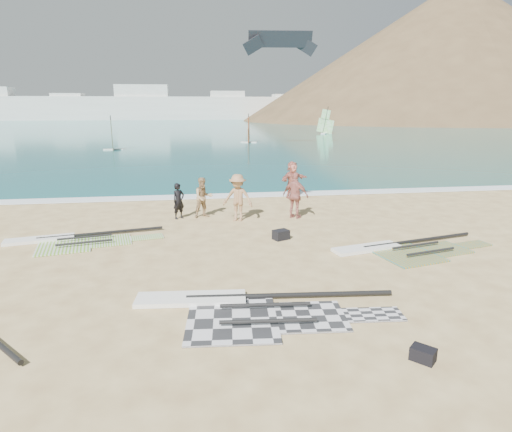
{
  "coord_description": "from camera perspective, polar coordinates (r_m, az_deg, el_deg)",
  "views": [
    {
      "loc": [
        -2.56,
        -10.46,
        4.76
      ],
      "look_at": [
        -0.48,
        4.0,
        1.0
      ],
      "focal_mm": 30.0,
      "sensor_mm": 36.0,
      "label": 1
    }
  ],
  "objects": [
    {
      "name": "ground",
      "position": [
        11.77,
        5.15,
        -9.48
      ],
      "size": [
        300.0,
        300.0,
        0.0
      ],
      "primitive_type": "plane",
      "color": "#DDC281",
      "rests_on": "ground"
    },
    {
      "name": "sea",
      "position": [
        142.56,
        -7.33,
        12.41
      ],
      "size": [
        300.0,
        240.0,
        0.06
      ],
      "primitive_type": "cube",
      "color": "#0E4F62",
      "rests_on": "ground"
    },
    {
      "name": "surf_line",
      "position": [
        23.39,
        -1.74,
        2.69
      ],
      "size": [
        300.0,
        1.2,
        0.04
      ],
      "primitive_type": "cube",
      "color": "white",
      "rests_on": "ground"
    },
    {
      "name": "far_town",
      "position": [
        161.0,
        -13.28,
        13.97
      ],
      "size": [
        160.0,
        8.0,
        12.0
      ],
      "color": "white",
      "rests_on": "ground"
    },
    {
      "name": "headland_main",
      "position": [
        165.58,
        24.26,
        11.55
      ],
      "size": [
        143.0,
        143.0,
        45.0
      ],
      "primitive_type": "cone",
      "color": "brown",
      "rests_on": "ground"
    },
    {
      "name": "rig_grey",
      "position": [
        10.53,
        -1.61,
        -12.13
      ],
      "size": [
        6.51,
        2.81,
        0.21
      ],
      "rotation": [
        0.0,
        0.0,
        -0.08
      ],
      "color": "#2A2B2D",
      "rests_on": "ground"
    },
    {
      "name": "rig_green",
      "position": [
        16.84,
        -23.35,
        -3.03
      ],
      "size": [
        5.67,
        2.76,
        0.2
      ],
      "rotation": [
        0.0,
        0.0,
        0.2
      ],
      "color": "#68AB1B",
      "rests_on": "ground"
    },
    {
      "name": "rig_orange",
      "position": [
        15.39,
        19.0,
        -4.2
      ],
      "size": [
        5.82,
        2.92,
        0.2
      ],
      "rotation": [
        0.0,
        0.0,
        0.22
      ],
      "color": "orange",
      "rests_on": "ground"
    },
    {
      "name": "gear_bag_near",
      "position": [
        15.75,
        3.34,
        -2.51
      ],
      "size": [
        0.67,
        0.59,
        0.35
      ],
      "primitive_type": "cube",
      "rotation": [
        0.0,
        0.0,
        0.42
      ],
      "color": "black",
      "rests_on": "ground"
    },
    {
      "name": "gear_bag_far",
      "position": [
        9.22,
        21.38,
        -16.78
      ],
      "size": [
        0.53,
        0.54,
        0.27
      ],
      "primitive_type": "cube",
      "rotation": [
        0.0,
        0.0,
        -0.82
      ],
      "color": "black",
      "rests_on": "ground"
    },
    {
      "name": "person_wetsuit",
      "position": [
        18.79,
        -10.27,
        1.98
      ],
      "size": [
        0.68,
        0.64,
        1.56
      ],
      "primitive_type": "imported",
      "rotation": [
        0.0,
        0.0,
        0.64
      ],
      "color": "black",
      "rests_on": "ground"
    },
    {
      "name": "beachgoer_left",
      "position": [
        18.88,
        -7.03,
        2.47
      ],
      "size": [
        1.02,
        0.91,
        1.76
      ],
      "primitive_type": "imported",
      "rotation": [
        0.0,
        0.0,
        0.33
      ],
      "color": "tan",
      "rests_on": "ground"
    },
    {
      "name": "beachgoer_mid",
      "position": [
        18.14,
        -2.46,
        2.46
      ],
      "size": [
        1.48,
        1.19,
        2.0
      ],
      "primitive_type": "imported",
      "rotation": [
        0.0,
        0.0,
        -0.4
      ],
      "color": "#A07651",
      "rests_on": "ground"
    },
    {
      "name": "beachgoer_back",
      "position": [
        18.6,
        5.29,
        2.74
      ],
      "size": [
        1.23,
        1.12,
        2.02
      ],
      "primitive_type": "imported",
      "rotation": [
        0.0,
        0.0,
        2.48
      ],
      "color": "#B2695E",
      "rests_on": "ground"
    },
    {
      "name": "beachgoer_right",
      "position": [
        22.86,
        4.86,
        4.86
      ],
      "size": [
        1.83,
        1.48,
        1.96
      ],
      "primitive_type": "imported",
      "rotation": [
        0.0,
        0.0,
        0.58
      ],
      "color": "#BA6758",
      "rests_on": "ground"
    },
    {
      "name": "windsurfer_left",
      "position": [
        50.57,
        -18.62,
        9.61
      ],
      "size": [
        2.16,
        2.53,
        3.81
      ],
      "rotation": [
        0.0,
        0.0,
        0.18
      ],
      "color": "white",
      "rests_on": "ground"
    },
    {
      "name": "windsurfer_centre",
      "position": [
        57.91,
        -0.98,
        10.87
      ],
      "size": [
        2.19,
        2.54,
        3.85
      ],
      "rotation": [
        0.0,
        0.0,
        -0.21
      ],
      "color": "white",
      "rests_on": "ground"
    },
    {
      "name": "windsurfer_right",
      "position": [
        77.77,
        9.23,
        11.75
      ],
      "size": [
        2.66,
        2.57,
        4.75
      ],
      "rotation": [
        0.0,
        0.0,
        0.97
      ],
      "color": "white",
      "rests_on": "ground"
    },
    {
      "name": "kitesurf_kite",
      "position": [
        50.89,
        3.25,
        22.26
      ],
      "size": [
        8.39,
        1.58,
        2.63
      ],
      "rotation": [
        0.0,
        0.0,
        -0.1
      ],
      "color": "black",
      "rests_on": "ground"
    }
  ]
}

